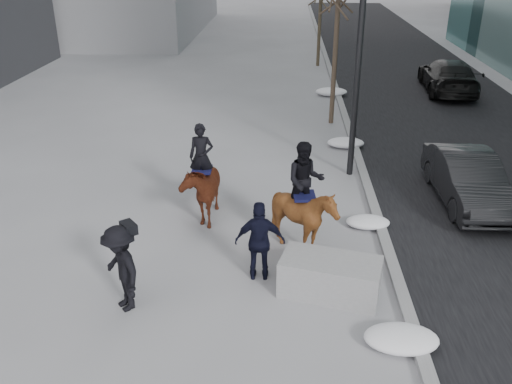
# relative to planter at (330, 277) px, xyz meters

# --- Properties ---
(ground) EXTENTS (120.00, 120.00, 0.00)m
(ground) POSITION_rel_planter_xyz_m (-1.56, 0.33, -0.39)
(ground) COLOR gray
(ground) RESTS_ON ground
(road) EXTENTS (8.00, 90.00, 0.01)m
(road) POSITION_rel_planter_xyz_m (5.44, 10.33, -0.38)
(road) COLOR black
(road) RESTS_ON ground
(curb) EXTENTS (0.25, 90.00, 0.12)m
(curb) POSITION_rel_planter_xyz_m (1.44, 10.33, -0.33)
(curb) COLOR gray
(curb) RESTS_ON ground
(planter) EXTENTS (2.13, 1.43, 0.78)m
(planter) POSITION_rel_planter_xyz_m (0.00, 0.00, 0.00)
(planter) COLOR gray
(planter) RESTS_ON ground
(car_near) EXTENTS (1.54, 4.13, 1.35)m
(car_near) POSITION_rel_planter_xyz_m (3.95, 4.42, 0.28)
(car_near) COLOR black
(car_near) RESTS_ON ground
(car_far) EXTENTS (2.47, 5.33, 1.51)m
(car_far) POSITION_rel_planter_xyz_m (6.54, 16.25, 0.36)
(car_far) COLOR black
(car_far) RESTS_ON ground
(tree_near) EXTENTS (1.20, 1.20, 5.41)m
(tree_near) POSITION_rel_planter_xyz_m (0.84, 11.25, 2.32)
(tree_near) COLOR #3B2C23
(tree_near) RESTS_ON ground
(tree_far) EXTENTS (1.20, 1.20, 4.46)m
(tree_far) POSITION_rel_planter_xyz_m (0.84, 21.75, 1.84)
(tree_far) COLOR #372D20
(tree_far) RESTS_ON ground
(mounted_left) EXTENTS (0.89, 1.89, 2.43)m
(mounted_left) POSITION_rel_planter_xyz_m (-3.01, 3.18, 0.52)
(mounted_left) COLOR #4F1C0F
(mounted_left) RESTS_ON ground
(mounted_right) EXTENTS (1.47, 1.63, 2.57)m
(mounted_right) POSITION_rel_planter_xyz_m (-0.50, 1.64, 0.64)
(mounted_right) COLOR #512610
(mounted_right) RESTS_ON ground
(feeder) EXTENTS (1.04, 0.87, 1.75)m
(feeder) POSITION_rel_planter_xyz_m (-1.42, 0.48, 0.49)
(feeder) COLOR black
(feeder) RESTS_ON ground
(camera_crew) EXTENTS (1.22, 1.29, 1.75)m
(camera_crew) POSITION_rel_planter_xyz_m (-3.97, -0.67, 0.50)
(camera_crew) COLOR black
(camera_crew) RESTS_ON ground
(lamppost) EXTENTS (0.25, 0.80, 9.09)m
(lamppost) POSITION_rel_planter_xyz_m (1.04, 6.18, 4.61)
(lamppost) COLOR black
(lamppost) RESTS_ON ground
(snow_piles) EXTENTS (1.43, 17.66, 0.36)m
(snow_piles) POSITION_rel_planter_xyz_m (1.14, 7.35, -0.22)
(snow_piles) COLOR white
(snow_piles) RESTS_ON ground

